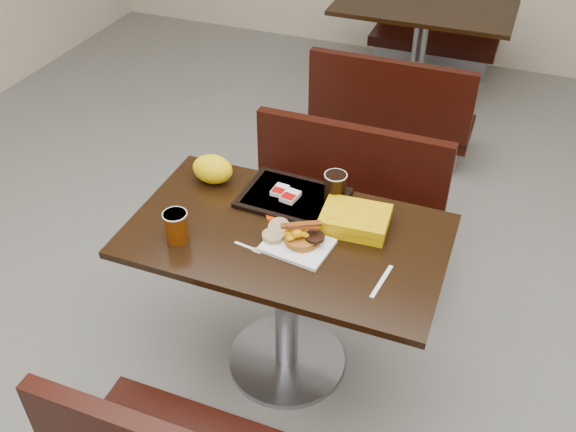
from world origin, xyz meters
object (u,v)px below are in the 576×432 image
at_px(coffee_cup_near, 176,227).
at_px(fork, 244,246).
at_px(bench_near_n, 338,210).
at_px(knife, 382,281).
at_px(clamshell, 355,220).
at_px(paper_bag, 213,169).
at_px(tray, 294,198).
at_px(table_far, 418,57).
at_px(coffee_cup_far, 335,187).
at_px(hashbrown_sleeve_right, 290,196).
at_px(platter, 297,245).
at_px(hashbrown_sleeve_left, 280,190).
at_px(table_near, 287,303).
at_px(bench_far_s, 395,102).
at_px(bench_far_n, 436,24).
at_px(pancake_stack, 302,239).

distance_m(coffee_cup_near, fork, 0.26).
bearing_deg(bench_near_n, knife, -64.15).
xyz_separation_m(coffee_cup_near, clamshell, (0.60, 0.31, -0.03)).
bearing_deg(paper_bag, knife, -22.65).
bearing_deg(tray, fork, -99.45).
relative_size(table_far, tray, 2.92).
bearing_deg(coffee_cup_far, table_far, 92.68).
bearing_deg(coffee_cup_near, table_far, 82.51).
bearing_deg(knife, hashbrown_sleeve_right, -116.57).
distance_m(platter, knife, 0.34).
distance_m(table_far, tray, 2.43).
height_order(table_far, hashbrown_sleeve_left, hashbrown_sleeve_left).
distance_m(table_near, bench_near_n, 0.70).
bearing_deg(bench_far_s, platter, -88.07).
height_order(fork, paper_bag, paper_bag).
xyz_separation_m(fork, paper_bag, (-0.29, 0.34, 0.06)).
bearing_deg(coffee_cup_far, table_near, -114.01).
relative_size(platter, hashbrown_sleeve_right, 3.00).
bearing_deg(clamshell, bench_far_n, 90.38).
distance_m(fork, knife, 0.52).
relative_size(bench_far_n, hashbrown_sleeve_right, 12.55).
xyz_separation_m(table_near, tray, (-0.05, 0.20, 0.38)).
height_order(platter, coffee_cup_far, coffee_cup_far).
bearing_deg(pancake_stack, hashbrown_sleeve_right, 120.49).
xyz_separation_m(bench_near_n, bench_far_n, (0.00, 2.60, 0.00)).
distance_m(bench_far_n, coffee_cup_far, 3.09).
height_order(bench_far_n, fork, fork).
distance_m(bench_near_n, clamshell, 0.75).
bearing_deg(paper_bag, platter, -29.55).
relative_size(hashbrown_sleeve_right, paper_bag, 0.46).
relative_size(hashbrown_sleeve_left, hashbrown_sleeve_right, 0.92).
relative_size(platter, fork, 2.10).
bearing_deg(hashbrown_sleeve_left, platter, -52.16).
relative_size(fork, paper_bag, 0.66).
height_order(knife, paper_bag, paper_bag).
bearing_deg(paper_bag, hashbrown_sleeve_left, -0.09).
xyz_separation_m(table_far, bench_far_n, (0.00, 0.70, -0.02)).
distance_m(bench_near_n, bench_far_n, 2.60).
height_order(platter, pancake_stack, pancake_stack).
relative_size(bench_far_n, coffee_cup_far, 8.61).
height_order(table_near, bench_far_n, table_near).
xyz_separation_m(fork, hashbrown_sleeve_left, (0.01, 0.34, 0.03)).
relative_size(hashbrown_sleeve_right, coffee_cup_far, 0.69).
bearing_deg(platter, coffee_cup_near, -157.15).
xyz_separation_m(platter, hashbrown_sleeve_right, (-0.12, 0.25, 0.02)).
distance_m(table_far, hashbrown_sleeve_right, 2.45).
height_order(fork, coffee_cup_far, coffee_cup_far).
xyz_separation_m(table_near, hashbrown_sleeve_right, (-0.06, 0.19, 0.40)).
bearing_deg(bench_far_s, hashbrown_sleeve_left, -93.72).
height_order(bench_far_s, tray, tray).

